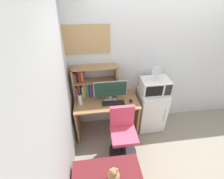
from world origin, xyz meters
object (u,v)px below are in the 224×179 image
(hutch_bookshelf, at_px, (89,83))
(desk_chair, at_px, (123,135))
(mini_fridge, at_px, (151,109))
(microwave, at_px, (155,86))
(teddy_bear, at_px, (114,175))
(computer_mouse, at_px, (131,101))
(wall_corkboard, at_px, (85,40))
(water_bottle, at_px, (80,100))
(monitor, at_px, (111,91))
(desk_fan, at_px, (156,72))
(keyboard, at_px, (113,103))

(hutch_bookshelf, xyz_separation_m, desk_chair, (0.51, -0.70, -0.64))
(mini_fridge, distance_m, microwave, 0.56)
(hutch_bookshelf, height_order, teddy_bear, hutch_bookshelf)
(computer_mouse, height_order, microwave, microwave)
(computer_mouse, distance_m, wall_corkboard, 1.28)
(mini_fridge, relative_size, microwave, 1.72)
(water_bottle, height_order, wall_corkboard, wall_corkboard)
(computer_mouse, height_order, wall_corkboard, wall_corkboard)
(computer_mouse, bearing_deg, microwave, 14.56)
(hutch_bookshelf, relative_size, water_bottle, 3.62)
(monitor, xyz_separation_m, teddy_bear, (-0.12, -1.21, -0.46))
(desk_fan, distance_m, wall_corkboard, 1.29)
(microwave, relative_size, desk_chair, 0.54)
(keyboard, bearing_deg, monitor, 113.04)
(keyboard, bearing_deg, water_bottle, 174.22)
(hutch_bookshelf, xyz_separation_m, computer_mouse, (0.72, -0.28, -0.26))
(desk_fan, bearing_deg, water_bottle, -176.92)
(monitor, xyz_separation_m, mini_fridge, (0.81, 0.05, -0.57))
(wall_corkboard, bearing_deg, hutch_bookshelf, -96.69)
(monitor, relative_size, wall_corkboard, 0.74)
(hutch_bookshelf, bearing_deg, desk_chair, -53.95)
(teddy_bear, relative_size, wall_corkboard, 0.32)
(water_bottle, relative_size, mini_fridge, 0.25)
(computer_mouse, xyz_separation_m, water_bottle, (-0.88, 0.04, 0.09))
(water_bottle, height_order, desk_fan, desk_fan)
(monitor, distance_m, microwave, 0.81)
(microwave, bearing_deg, monitor, -176.54)
(mini_fridge, bearing_deg, water_bottle, -176.83)
(keyboard, height_order, microwave, microwave)
(hutch_bookshelf, bearing_deg, keyboard, -36.61)
(monitor, distance_m, desk_chair, 0.78)
(microwave, xyz_separation_m, desk_fan, (-0.02, -0.01, 0.28))
(microwave, relative_size, desk_fan, 1.91)
(mini_fridge, bearing_deg, hutch_bookshelf, 171.88)
(monitor, xyz_separation_m, keyboard, (0.04, -0.09, -0.21))
(hutch_bookshelf, bearing_deg, monitor, -30.30)
(teddy_bear, bearing_deg, hutch_bookshelf, 99.88)
(computer_mouse, distance_m, water_bottle, 0.88)
(desk_fan, relative_size, desk_chair, 0.29)
(hutch_bookshelf, bearing_deg, teddy_bear, -80.12)
(water_bottle, distance_m, microwave, 1.35)
(water_bottle, distance_m, teddy_bear, 1.30)
(desk_fan, bearing_deg, mini_fridge, 9.74)
(desk_chair, xyz_separation_m, wall_corkboard, (-0.50, 0.80, 1.39))
(teddy_bear, distance_m, wall_corkboard, 1.99)
(water_bottle, height_order, microwave, microwave)
(keyboard, relative_size, teddy_bear, 1.60)
(mini_fridge, relative_size, teddy_bear, 3.49)
(water_bottle, relative_size, teddy_bear, 0.87)
(hutch_bookshelf, distance_m, monitor, 0.43)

